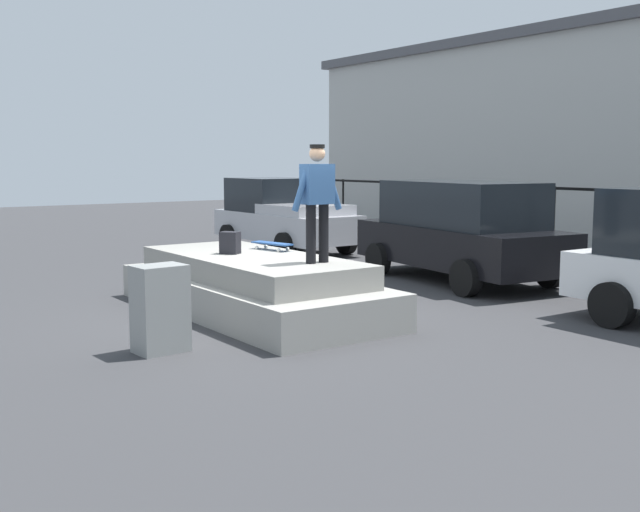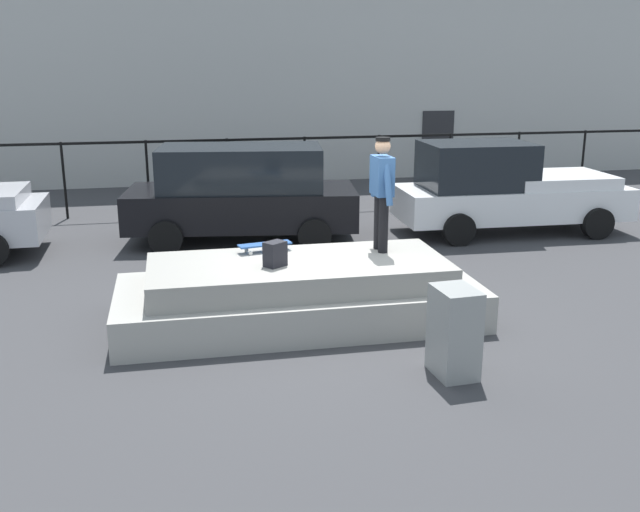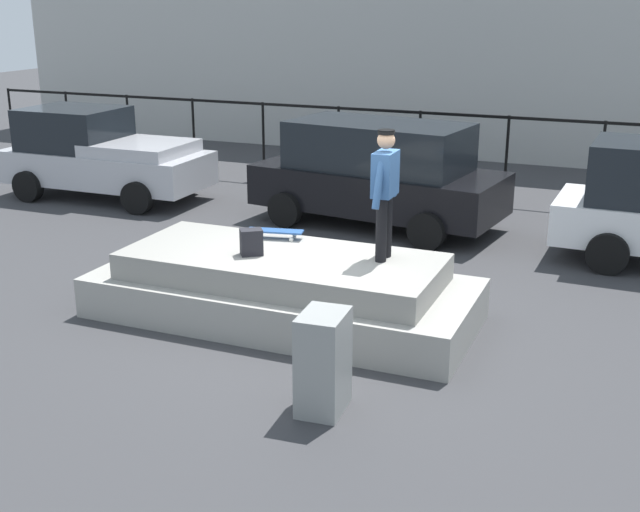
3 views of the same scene
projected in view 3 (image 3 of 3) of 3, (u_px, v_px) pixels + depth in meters
name	position (u px, v px, depth m)	size (l,w,h in m)	color
ground_plane	(322.00, 324.00, 10.49)	(60.00, 60.00, 0.00)	#38383A
concrete_ledge	(282.00, 288.00, 10.62)	(5.01, 2.14, 0.87)	#9E9B93
skateboarder	(385.00, 186.00, 10.00)	(0.25, 0.84, 1.64)	black
skateboard	(275.00, 231.00, 11.11)	(0.80, 0.35, 0.12)	#264C8C
backpack	(251.00, 242.00, 10.39)	(0.28, 0.20, 0.34)	black
car_silver_pickup_near	(100.00, 154.00, 16.82)	(4.30, 2.05, 1.84)	#B7B7BC
car_black_hatchback_mid	(378.00, 172.00, 14.72)	(4.72, 2.59, 1.90)	black
utility_box	(323.00, 362.00, 8.19)	(0.44, 0.60, 1.06)	gray
fence_row	(463.00, 139.00, 16.82)	(24.06, 0.06, 1.75)	black
warehouse_building	(525.00, 34.00, 22.42)	(29.46, 6.43, 6.02)	#B2B2AD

